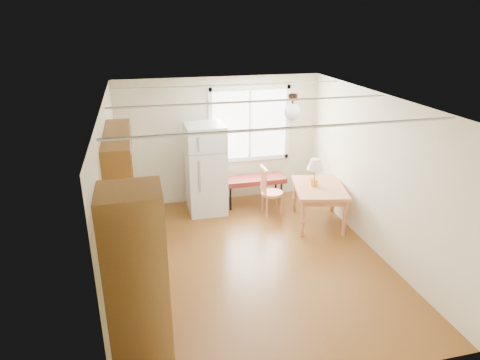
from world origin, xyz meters
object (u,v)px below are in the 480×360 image
object	(u,v)px
dining_table	(319,192)
chair	(268,188)
refrigerator	(206,169)
bench	(254,181)

from	to	relation	value
dining_table	chair	distance (m)	0.98
refrigerator	chair	world-z (taller)	refrigerator
bench	dining_table	world-z (taller)	dining_table
dining_table	chair	world-z (taller)	chair
dining_table	bench	bearing A→B (deg)	143.17
refrigerator	dining_table	distance (m)	2.15
refrigerator	chair	size ratio (longest dim) A/B	1.82
dining_table	chair	xyz separation A→B (m)	(-0.79, 0.57, -0.08)
refrigerator	chair	xyz separation A→B (m)	(1.10, -0.43, -0.32)
bench	chair	size ratio (longest dim) A/B	1.31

